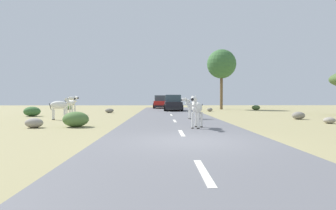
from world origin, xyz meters
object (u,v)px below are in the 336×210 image
object	(u,v)px
zebra_0	(197,108)
tree_3	(222,64)
rock_0	(210,110)
zebra_2	(61,105)
car_1	(161,102)
bush_3	(69,108)
rock_3	(329,120)
bush_2	(32,111)
bush_4	(76,119)
zebra_1	(193,106)
bush_1	(256,108)
car_0	(173,103)
rock_2	(298,115)
rock_1	(109,111)
rock_4	(34,123)
zebra_3	(72,103)

from	to	relation	value
zebra_0	tree_3	xyz separation A→B (m)	(5.90, 22.31, 4.69)
rock_0	tree_3	bearing A→B (deg)	65.87
zebra_2	car_1	size ratio (longest dim) A/B	0.39
bush_3	rock_3	world-z (taller)	bush_3
zebra_2	bush_2	bearing A→B (deg)	-143.72
bush_2	bush_4	distance (m)	10.22
zebra_1	bush_1	distance (m)	17.01
car_0	rock_2	size ratio (longest dim) A/B	5.12
rock_1	zebra_0	bearing A→B (deg)	-64.96
rock_3	zebra_1	bearing A→B (deg)	157.89
tree_3	bush_2	bearing A→B (deg)	-144.30
rock_3	rock_4	size ratio (longest dim) A/B	0.77
zebra_3	rock_4	distance (m)	11.49
rock_0	zebra_0	bearing A→B (deg)	-101.72
zebra_0	zebra_1	size ratio (longest dim) A/B	1.03
rock_2	rock_4	world-z (taller)	rock_2
zebra_1	rock_3	bearing A→B (deg)	-123.63
tree_3	bush_3	bearing A→B (deg)	-179.18
tree_3	bush_1	distance (m)	6.87
rock_0	rock_2	world-z (taller)	rock_2
car_1	rock_1	size ratio (longest dim) A/B	5.22
bush_2	rock_3	xyz separation A→B (m)	(19.96, -6.74, -0.21)
zebra_2	bush_2	size ratio (longest dim) A/B	1.34
car_0	tree_3	size ratio (longest dim) A/B	0.58
rock_0	rock_4	bearing A→B (deg)	-125.23
zebra_2	bush_4	size ratio (longest dim) A/B	1.33
tree_3	rock_1	size ratio (longest dim) A/B	8.98
rock_1	rock_4	size ratio (longest dim) A/B	0.97
zebra_3	bush_2	xyz separation A→B (m)	(-2.30, -2.63, -0.61)
rock_0	rock_1	xyz separation A→B (m)	(-10.26, -2.61, 0.02)
zebra_3	zebra_0	bearing A→B (deg)	76.04
bush_4	rock_3	xyz separation A→B (m)	(14.02, 1.58, -0.21)
zebra_1	bush_2	xyz separation A→B (m)	(-12.45, 3.69, -0.55)
zebra_2	zebra_1	bearing A→B (deg)	81.16
bush_1	bush_4	distance (m)	24.57
tree_3	rock_3	distance (m)	20.44
bush_4	rock_4	bearing A→B (deg)	-168.59
tree_3	bush_3	xyz separation A→B (m)	(-18.98, -0.27, -5.43)
zebra_1	zebra_3	bearing A→B (deg)	46.58
car_0	rock_4	world-z (taller)	car_0
car_0	bush_4	distance (m)	17.80
bush_2	bush_3	size ratio (longest dim) A/B	1.54
zebra_0	car_0	xyz separation A→B (m)	(-0.38, 18.04, -0.14)
car_0	rock_3	world-z (taller)	car_0
zebra_1	rock_0	size ratio (longest dim) A/B	2.55
zebra_2	car_0	size ratio (longest dim) A/B	0.40
tree_3	rock_1	bearing A→B (deg)	-147.99
bush_4	rock_4	world-z (taller)	bush_4
zebra_3	car_0	xyz separation A→B (m)	(9.28, 5.93, -0.15)
zebra_1	bush_1	world-z (taller)	zebra_1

